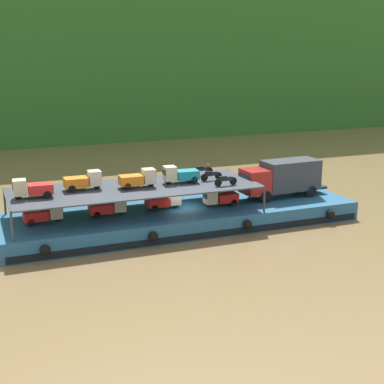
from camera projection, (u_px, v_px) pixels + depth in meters
name	position (u px, v px, depth m)	size (l,w,h in m)	color
ground_plane	(182.00, 226.00, 44.78)	(400.00, 400.00, 0.00)	brown
cargo_barge	(182.00, 217.00, 44.57)	(27.91, 8.14, 1.50)	#23567A
covered_lorry	(282.00, 177.00, 47.19)	(7.92, 2.53, 3.10)	maroon
cargo_rack	(135.00, 188.00, 42.56)	(18.71, 6.77, 2.00)	#383D47
mini_truck_lower_stern	(44.00, 214.00, 40.40)	(2.77, 1.25, 1.38)	red
mini_truck_lower_aft	(108.00, 207.00, 42.17)	(2.75, 1.21, 1.38)	red
mini_truck_lower_mid	(164.00, 200.00, 43.98)	(2.77, 1.25, 1.38)	red
mini_truck_lower_fore	(220.00, 197.00, 44.83)	(2.74, 1.20, 1.38)	red
mini_truck_upper_stern	(32.00, 188.00, 39.39)	(2.78, 1.27, 1.38)	red
mini_truck_upper_mid	(83.00, 181.00, 41.66)	(2.74, 1.21, 1.38)	orange
mini_truck_upper_fore	(138.00, 179.00, 42.33)	(2.75, 1.22, 1.38)	orange
mini_truck_upper_bow	(180.00, 174.00, 43.75)	(2.79, 1.29, 1.38)	teal
motorcycle_upper_port	(226.00, 180.00, 42.97)	(1.90, 0.55, 0.87)	black
motorcycle_upper_centre	(211.00, 175.00, 44.69)	(1.90, 0.55, 0.87)	black
motorcycle_upper_stbd	(202.00, 170.00, 46.55)	(1.90, 0.55, 0.87)	black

